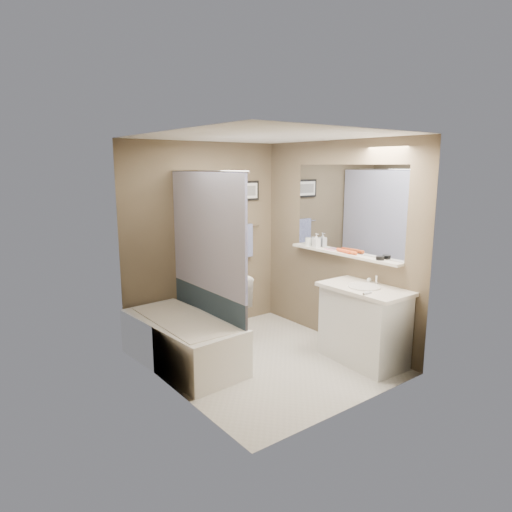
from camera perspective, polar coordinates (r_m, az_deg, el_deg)
ground at (r=5.15m, az=1.03°, el=-12.91°), size 2.50×2.50×0.00m
ceiling at (r=4.71m, az=1.14°, el=14.55°), size 2.20×2.50×0.04m
wall_back at (r=5.79m, az=-6.48°, el=2.14°), size 2.20×0.04×2.40m
wall_front at (r=3.92m, az=12.30°, el=-2.42°), size 2.20×0.04×2.40m
wall_left at (r=4.22m, az=-10.51°, el=-1.38°), size 0.04×2.50×2.40m
wall_right at (r=5.51m, az=9.94°, el=1.59°), size 0.04×2.50×2.40m
tile_surround at (r=4.70m, az=-13.31°, el=-2.70°), size 0.02×1.55×2.00m
curtain_rod at (r=4.89m, az=-6.33°, el=10.49°), size 0.02×1.55×0.02m
curtain_upper at (r=4.94m, az=-6.17°, el=2.93°), size 0.03×1.45×1.28m
curtain_lower at (r=5.12m, az=-5.98°, el=-6.19°), size 0.03×1.45×0.36m
mirror at (r=5.37m, az=11.34°, el=5.80°), size 0.02×1.60×1.00m
shelf at (r=5.40m, az=10.74°, el=0.28°), size 0.12×1.60×0.03m
towel_bar at (r=6.06m, az=-1.95°, el=3.57°), size 0.60×0.02×0.02m
towel at (r=6.07m, az=-1.83°, el=1.87°), size 0.34×0.05×0.44m
art_frame at (r=6.03m, az=-2.07°, el=8.11°), size 0.62×0.02×0.26m
art_mat at (r=6.02m, az=-2.00°, el=8.11°), size 0.56×0.00×0.20m
art_image at (r=6.01m, az=-1.98°, el=8.11°), size 0.50×0.00×0.13m
door at (r=4.38m, az=17.01°, el=-3.90°), size 0.80×0.02×2.00m
door_handle at (r=4.16m, az=13.75°, el=-4.54°), size 0.10×0.02×0.02m
bathtub at (r=5.04m, az=-9.16°, el=-10.54°), size 0.80×1.54×0.50m
tub_rim at (r=4.95m, az=-9.25°, el=-7.85°), size 0.56×1.36×0.02m
toilet at (r=5.72m, az=-4.24°, el=-6.00°), size 0.59×0.88×0.83m
vanity at (r=5.13m, az=13.30°, el=-8.54°), size 0.56×0.93×0.80m
countertop at (r=4.99m, az=13.44°, el=-4.02°), size 0.54×0.96×0.04m
sink_basin at (r=4.98m, az=13.38°, el=-3.73°), size 0.34×0.34×0.01m
faucet_spout at (r=5.12m, az=14.83°, el=-2.90°), size 0.02×0.02×0.10m
faucet_knob at (r=5.19m, az=13.95°, el=-2.91°), size 0.05×0.05×0.05m
candle_bowl_near at (r=5.06m, az=15.25°, el=-0.26°), size 0.09×0.09×0.04m
hair_brush_front at (r=5.33m, az=11.57°, el=0.50°), size 0.05×0.22×0.04m
hair_brush_back at (r=5.38m, az=10.91°, el=0.63°), size 0.07×0.22×0.04m
pink_comb at (r=5.53m, az=9.16°, el=0.80°), size 0.04×0.16×0.01m
glass_jar at (r=5.78m, az=6.57°, el=1.77°), size 0.08×0.08×0.10m
soap_bottle at (r=5.67m, az=7.55°, el=1.94°), size 0.08×0.08×0.17m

